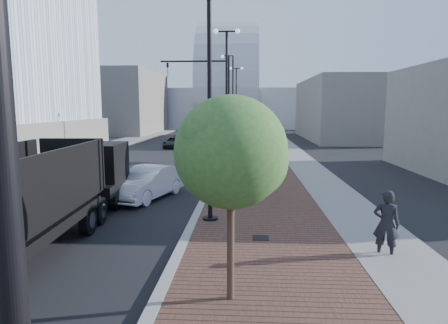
# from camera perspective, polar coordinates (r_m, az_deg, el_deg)

# --- Properties ---
(sidewalk) EXTENTS (7.00, 140.00, 0.12)m
(sidewalk) POSITION_cam_1_polar(r_m,az_deg,el_deg) (44.24, 5.32, 2.52)
(sidewalk) COLOR #4C2D23
(sidewalk) RESTS_ON ground
(concrete_strip) EXTENTS (2.40, 140.00, 0.13)m
(concrete_strip) POSITION_cam_1_polar(r_m,az_deg,el_deg) (44.42, 8.80, 2.49)
(concrete_strip) COLOR slate
(concrete_strip) RESTS_ON ground
(curb) EXTENTS (0.30, 140.00, 0.14)m
(curb) POSITION_cam_1_polar(r_m,az_deg,el_deg) (44.25, 0.78, 2.57)
(curb) COLOR gray
(curb) RESTS_ON ground
(west_sidewalk) EXTENTS (4.00, 140.00, 0.12)m
(west_sidewalk) POSITION_cam_1_polar(r_m,az_deg,el_deg) (46.66, -15.40, 2.55)
(west_sidewalk) COLOR slate
(west_sidewalk) RESTS_ON ground
(dump_truck) EXTENTS (2.93, 13.42, 3.15)m
(dump_truck) POSITION_cam_1_polar(r_m,az_deg,el_deg) (14.56, -22.37, -4.21)
(dump_truck) COLOR black
(dump_truck) RESTS_ON ground
(white_sedan) EXTENTS (2.90, 4.86, 1.51)m
(white_sedan) POSITION_cam_1_polar(r_m,az_deg,el_deg) (18.61, -11.09, -2.99)
(white_sedan) COLOR white
(white_sedan) RESTS_ON ground
(dark_car_mid) EXTENTS (1.99, 4.12, 1.13)m
(dark_car_mid) POSITION_cam_1_polar(r_m,az_deg,el_deg) (41.80, -7.38, 2.86)
(dark_car_mid) COLOR black
(dark_car_mid) RESTS_ON ground
(dark_car_far) EXTENTS (1.95, 4.59, 1.32)m
(dark_car_far) POSITION_cam_1_polar(r_m,az_deg,el_deg) (48.97, -2.46, 3.78)
(dark_car_far) COLOR black
(dark_car_far) RESTS_ON ground
(pedestrian) EXTENTS (0.84, 0.70, 1.96)m
(pedestrian) POSITION_cam_1_polar(r_m,az_deg,el_deg) (12.07, 22.66, -8.36)
(pedestrian) COLOR black
(pedestrian) RESTS_ON ground
(streetlight_1) EXTENTS (1.44, 0.56, 9.21)m
(streetlight_1) POSITION_cam_1_polar(r_m,az_deg,el_deg) (14.09, -2.57, 8.35)
(streetlight_1) COLOR black
(streetlight_1) RESTS_ON ground
(streetlight_2) EXTENTS (1.72, 0.56, 9.28)m
(streetlight_2) POSITION_cam_1_polar(r_m,az_deg,el_deg) (26.05, 0.38, 9.24)
(streetlight_2) COLOR black
(streetlight_2) RESTS_ON ground
(streetlight_3) EXTENTS (1.44, 0.56, 9.21)m
(streetlight_3) POSITION_cam_1_polar(r_m,az_deg,el_deg) (38.04, 1.14, 8.12)
(streetlight_3) COLOR black
(streetlight_3) RESTS_ON ground
(streetlight_4) EXTENTS (1.72, 0.56, 9.28)m
(streetlight_4) POSITION_cam_1_polar(r_m,az_deg,el_deg) (50.03, 1.79, 8.64)
(streetlight_4) COLOR black
(streetlight_4) RESTS_ON ground
(traffic_mast) EXTENTS (5.09, 0.20, 8.00)m
(traffic_mast) POSITION_cam_1_polar(r_m,az_deg,el_deg) (29.11, -1.11, 9.43)
(traffic_mast) COLOR black
(traffic_mast) RESTS_ON ground
(tree_0) EXTENTS (2.42, 2.37, 4.52)m
(tree_0) POSITION_cam_1_polar(r_m,az_deg,el_deg) (8.10, 1.34, 1.39)
(tree_0) COLOR #382619
(tree_0) RESTS_ON ground
(tree_1) EXTENTS (2.39, 2.34, 4.74)m
(tree_1) POSITION_cam_1_polar(r_m,az_deg,el_deg) (19.05, 2.47, 5.89)
(tree_1) COLOR #382619
(tree_1) RESTS_ON ground
(tree_2) EXTENTS (2.42, 2.38, 5.17)m
(tree_2) POSITION_cam_1_polar(r_m,az_deg,el_deg) (31.04, 2.80, 7.45)
(tree_2) COLOR #382619
(tree_2) RESTS_ON ground
(tree_3) EXTENTS (2.46, 2.42, 5.07)m
(tree_3) POSITION_cam_1_polar(r_m,az_deg,el_deg) (43.04, 2.94, 7.44)
(tree_3) COLOR #382619
(tree_3) RESTS_ON ground
(convention_center) EXTENTS (50.00, 30.00, 50.00)m
(convention_center) POSITION_cam_1_polar(r_m,az_deg,el_deg) (89.12, 0.77, 9.12)
(convention_center) COLOR #A4AAAE
(convention_center) RESTS_ON ground
(commercial_block_nw) EXTENTS (14.00, 20.00, 10.00)m
(commercial_block_nw) POSITION_cam_1_polar(r_m,az_deg,el_deg) (67.67, -15.79, 8.33)
(commercial_block_nw) COLOR slate
(commercial_block_nw) RESTS_ON ground
(commercial_block_ne) EXTENTS (12.00, 22.00, 8.00)m
(commercial_block_ne) POSITION_cam_1_polar(r_m,az_deg,el_deg) (55.82, 18.04, 7.34)
(commercial_block_ne) COLOR slate
(commercial_block_ne) RESTS_ON ground
(utility_cover_1) EXTENTS (0.50, 0.50, 0.02)m
(utility_cover_1) POSITION_cam_1_polar(r_m,az_deg,el_deg) (12.71, 5.38, -10.97)
(utility_cover_1) COLOR black
(utility_cover_1) RESTS_ON sidewalk
(utility_cover_2) EXTENTS (0.50, 0.50, 0.02)m
(utility_cover_2) POSITION_cam_1_polar(r_m,az_deg,el_deg) (23.38, 4.41, -2.19)
(utility_cover_2) COLOR black
(utility_cover_2) RESTS_ON sidewalk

